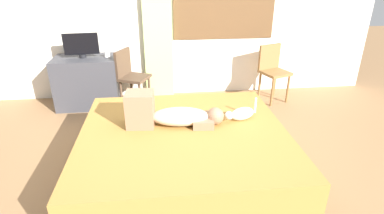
# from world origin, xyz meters

# --- Properties ---
(ground_plane) EXTENTS (16.00, 16.00, 0.00)m
(ground_plane) POSITION_xyz_m (0.00, 0.00, 0.00)
(ground_plane) COLOR olive
(back_wall_with_window) EXTENTS (6.40, 0.14, 2.90)m
(back_wall_with_window) POSITION_xyz_m (0.03, 2.35, 1.45)
(back_wall_with_window) COLOR silver
(back_wall_with_window) RESTS_ON ground
(bed) EXTENTS (1.99, 1.87, 0.52)m
(bed) POSITION_xyz_m (-0.07, 0.02, 0.26)
(bed) COLOR #38383D
(bed) RESTS_ON ground
(person_lying) EXTENTS (0.94, 0.32, 0.34)m
(person_lying) POSITION_xyz_m (-0.19, 0.16, 0.64)
(person_lying) COLOR #CCB299
(person_lying) RESTS_ON bed
(cat) EXTENTS (0.35, 0.18, 0.21)m
(cat) POSITION_xyz_m (0.52, 0.18, 0.59)
(cat) COLOR silver
(cat) RESTS_ON bed
(desk) EXTENTS (0.90, 0.56, 0.74)m
(desk) POSITION_xyz_m (-1.33, 1.95, 0.37)
(desk) COLOR #38383D
(desk) RESTS_ON ground
(tv_monitor) EXTENTS (0.48, 0.10, 0.35)m
(tv_monitor) POSITION_xyz_m (-1.35, 1.95, 0.92)
(tv_monitor) COLOR black
(tv_monitor) RESTS_ON desk
(cup) EXTENTS (0.08, 0.08, 0.08)m
(cup) POSITION_xyz_m (-1.01, 1.95, 0.78)
(cup) COLOR white
(cup) RESTS_ON desk
(chair_by_desk) EXTENTS (0.51, 0.51, 0.86)m
(chair_by_desk) POSITION_xyz_m (-0.70, 1.83, 0.51)
(chair_by_desk) COLOR #4C3828
(chair_by_desk) RESTS_ON ground
(chair_spare) EXTENTS (0.49, 0.49, 0.86)m
(chair_spare) POSITION_xyz_m (1.46, 1.87, 0.51)
(chair_spare) COLOR brown
(chair_spare) RESTS_ON ground
(curtain_left) EXTENTS (0.44, 0.06, 2.51)m
(curtain_left) POSITION_xyz_m (-0.26, 2.23, 1.26)
(curtain_left) COLOR #ADCC75
(curtain_left) RESTS_ON ground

